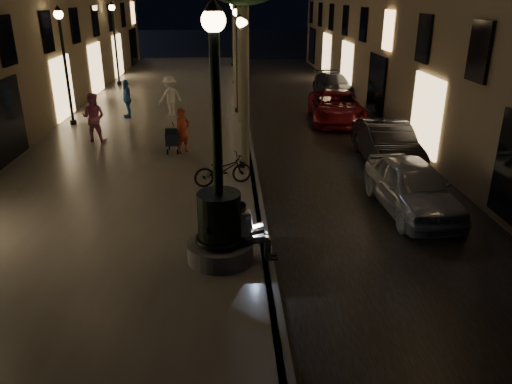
{
  "coord_description": "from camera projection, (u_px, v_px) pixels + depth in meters",
  "views": [
    {
      "loc": [
        -0.78,
        -7.32,
        5.46
      ],
      "look_at": [
        -0.19,
        3.0,
        1.31
      ],
      "focal_mm": 35.0,
      "sensor_mm": 36.0,
      "label": 1
    }
  ],
  "objects": [
    {
      "name": "lamp_curb_d",
      "position": [
        232.0,
        24.0,
        37.29
      ],
      "size": [
        0.36,
        0.36,
        4.81
      ],
      "color": "black",
      "rests_on": "promenade"
    },
    {
      "name": "car_second",
      "position": [
        387.0,
        143.0,
        16.89
      ],
      "size": [
        1.53,
        4.28,
        1.41
      ],
      "primitive_type": "imported",
      "rotation": [
        0.0,
        0.0,
        -0.01
      ],
      "color": "black",
      "rests_on": "ground"
    },
    {
      "name": "cobble_lane",
      "position": [
        310.0,
        120.0,
        22.92
      ],
      "size": [
        6.0,
        45.0,
        0.02
      ],
      "primitive_type": "cube",
      "color": "black",
      "rests_on": "ground"
    },
    {
      "name": "curb_strip",
      "position": [
        245.0,
        119.0,
        22.72
      ],
      "size": [
        0.25,
        45.0,
        0.2
      ],
      "primitive_type": "cube",
      "color": "#59595B",
      "rests_on": "ground"
    },
    {
      "name": "lamp_curb_c",
      "position": [
        234.0,
        32.0,
        29.88
      ],
      "size": [
        0.36,
        0.36,
        4.81
      ],
      "color": "black",
      "rests_on": "promenade"
    },
    {
      "name": "lamp_curb_b",
      "position": [
        237.0,
        45.0,
        22.47
      ],
      "size": [
        0.36,
        0.36,
        4.81
      ],
      "color": "black",
      "rests_on": "promenade"
    },
    {
      "name": "pedestrian_pink",
      "position": [
        94.0,
        117.0,
        18.68
      ],
      "size": [
        1.01,
        0.85,
        1.83
      ],
      "primitive_type": "imported",
      "rotation": [
        0.0,
        0.0,
        2.95
      ],
      "color": "pink",
      "rests_on": "promenade"
    },
    {
      "name": "car_front",
      "position": [
        412.0,
        186.0,
        13.17
      ],
      "size": [
        1.81,
        4.13,
        1.38
      ],
      "primitive_type": "imported",
      "rotation": [
        0.0,
        0.0,
        0.05
      ],
      "color": "#A2A6AA",
      "rests_on": "ground"
    },
    {
      "name": "lamp_curb_a",
      "position": [
        243.0,
        72.0,
        15.05
      ],
      "size": [
        0.36,
        0.36,
        4.81
      ],
      "color": "black",
      "rests_on": "promenade"
    },
    {
      "name": "bicycle",
      "position": [
        223.0,
        170.0,
        14.52
      ],
      "size": [
        1.85,
        1.11,
        0.92
      ],
      "primitive_type": "imported",
      "rotation": [
        0.0,
        0.0,
        1.88
      ],
      "color": "black",
      "rests_on": "promenade"
    },
    {
      "name": "lamp_left_b",
      "position": [
        63.0,
        51.0,
        20.24
      ],
      "size": [
        0.36,
        0.36,
        4.81
      ],
      "color": "black",
      "rests_on": "promenade"
    },
    {
      "name": "pedestrian_blue",
      "position": [
        127.0,
        99.0,
        22.26
      ],
      "size": [
        0.73,
        1.08,
        1.7
      ],
      "primitive_type": "imported",
      "rotation": [
        0.0,
        0.0,
        5.06
      ],
      "color": "#285A95",
      "rests_on": "promenade"
    },
    {
      "name": "car_rear",
      "position": [
        333.0,
        85.0,
        28.09
      ],
      "size": [
        1.97,
        4.31,
        1.22
      ],
      "primitive_type": "imported",
      "rotation": [
        0.0,
        0.0,
        0.06
      ],
      "color": "#313036",
      "rests_on": "ground"
    },
    {
      "name": "lamp_left_c",
      "position": [
        114.0,
        33.0,
        29.5
      ],
      "size": [
        0.36,
        0.36,
        4.81
      ],
      "color": "black",
      "rests_on": "promenade"
    },
    {
      "name": "pedestrian_white",
      "position": [
        170.0,
        96.0,
        22.5
      ],
      "size": [
        1.34,
        1.22,
        1.8
      ],
      "primitive_type": "imported",
      "rotation": [
        0.0,
        0.0,
        3.76
      ],
      "color": "white",
      "rests_on": "promenade"
    },
    {
      "name": "car_third",
      "position": [
        336.0,
        107.0,
        22.33
      ],
      "size": [
        2.66,
        5.07,
        1.36
      ],
      "primitive_type": "imported",
      "rotation": [
        0.0,
        0.0,
        -0.08
      ],
      "color": "maroon",
      "rests_on": "ground"
    },
    {
      "name": "pedestrian_red",
      "position": [
        183.0,
        131.0,
        17.34
      ],
      "size": [
        0.67,
        0.66,
        1.56
      ],
      "primitive_type": "imported",
      "rotation": [
        0.0,
        0.0,
        0.74
      ],
      "color": "#C24126",
      "rests_on": "promenade"
    },
    {
      "name": "fountain_lamppost",
      "position": [
        219.0,
        215.0,
        10.21
      ],
      "size": [
        1.4,
        1.4,
        5.21
      ],
      "color": "#59595B",
      "rests_on": "promenade"
    },
    {
      "name": "ground",
      "position": [
        245.0,
        121.0,
        22.76
      ],
      "size": [
        120.0,
        120.0,
        0.0
      ],
      "primitive_type": "plane",
      "color": "black",
      "rests_on": "ground"
    },
    {
      "name": "promenade",
      "position": [
        157.0,
        120.0,
        22.51
      ],
      "size": [
        8.0,
        45.0,
        0.2
      ],
      "primitive_type": "cube",
      "color": "#68635B",
      "rests_on": "ground"
    },
    {
      "name": "stroller",
      "position": [
        173.0,
        138.0,
        17.44
      ],
      "size": [
        0.44,
        1.03,
        1.05
      ],
      "rotation": [
        0.0,
        0.0,
        -0.0
      ],
      "color": "black",
      "rests_on": "promenade"
    },
    {
      "name": "seated_man_laptop",
      "position": [
        249.0,
        229.0,
        10.36
      ],
      "size": [
        0.94,
        0.32,
        1.31
      ],
      "color": "gray",
      "rests_on": "promenade"
    }
  ]
}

